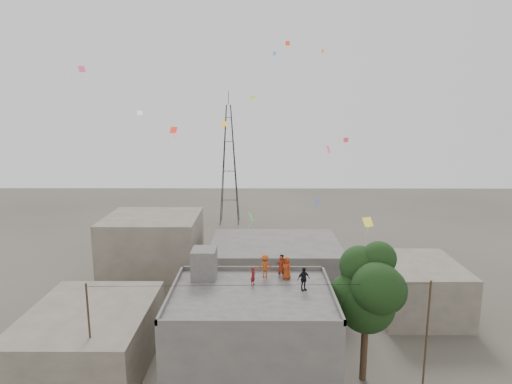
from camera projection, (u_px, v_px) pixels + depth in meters
ground at (252, 383)px, 27.32m from camera, size 140.00×140.00×0.00m
main_building at (252, 339)px, 26.75m from camera, size 10.00×8.00×6.10m
parapet at (252, 292)px, 26.15m from camera, size 10.00×8.00×0.30m
stair_head_box at (204, 263)px, 28.56m from camera, size 1.60×1.80×2.00m
neighbor_west at (90, 338)px, 28.96m from camera, size 8.00×10.00×4.00m
neighbor_north at (275, 267)px, 40.60m from camera, size 12.00×9.00×5.00m
neighbor_northwest at (153, 250)px, 42.43m from camera, size 9.00×8.00×7.00m
neighbor_east at (416, 288)px, 36.67m from camera, size 7.00×8.00×4.40m
tree at (369, 290)px, 26.73m from camera, size 4.90×4.60×9.10m
utility_line at (260, 339)px, 25.38m from camera, size 20.12×0.62×7.40m
transmission_tower at (229, 165)px, 64.94m from camera, size 2.97×2.97×20.01m
person_red_adult at (281, 267)px, 28.73m from camera, size 0.54×0.37×1.46m
person_orange_child at (287, 268)px, 28.33m from camera, size 0.88×0.88×1.54m
person_dark_child at (281, 264)px, 29.35m from camera, size 0.80×0.71×1.37m
person_dark_adult at (304, 279)px, 26.58m from camera, size 0.94×0.71×1.49m
person_orange_adult at (265, 266)px, 28.66m from camera, size 1.08×0.70×1.57m
person_red_child at (253, 276)px, 27.45m from camera, size 0.46×0.52×1.19m
kites at (269, 141)px, 31.36m from camera, size 18.13×16.06×12.96m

